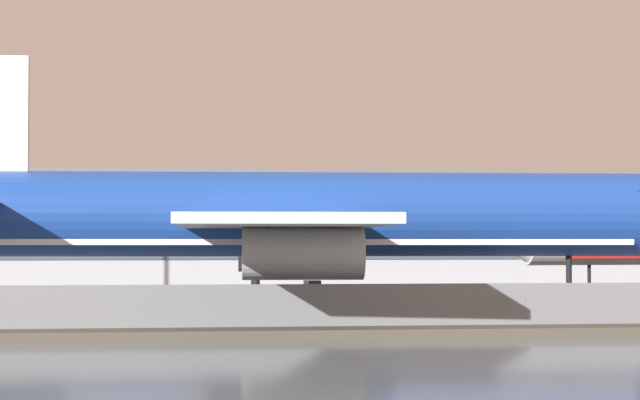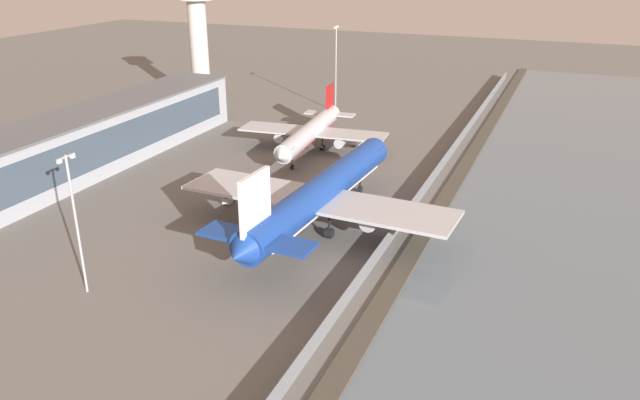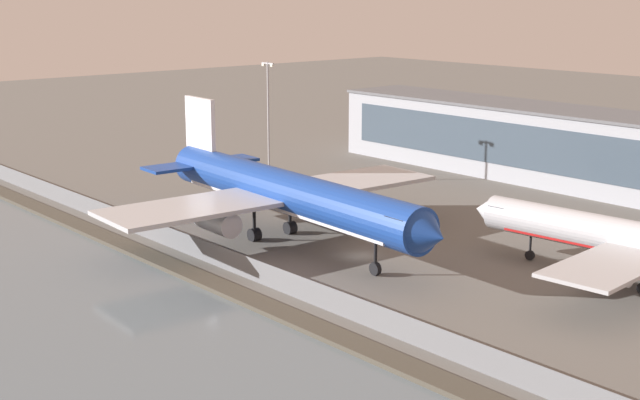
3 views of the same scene
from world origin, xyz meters
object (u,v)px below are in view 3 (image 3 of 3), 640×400
(passenger_jet_silver, at_px, (638,242))
(apron_light_mast_apron_west, at_px, (268,114))
(baggage_tug, at_px, (415,216))
(cargo_jet_blue, at_px, (284,193))

(passenger_jet_silver, height_order, apron_light_mast_apron_west, apron_light_mast_apron_west)
(apron_light_mast_apron_west, bearing_deg, passenger_jet_silver, -2.96)
(passenger_jet_silver, height_order, baggage_tug, passenger_jet_silver)
(apron_light_mast_apron_west, bearing_deg, baggage_tug, -2.89)
(baggage_tug, xyz_separation_m, apron_light_mast_apron_west, (-36.94, 1.86, 10.79))
(baggage_tug, relative_size, apron_light_mast_apron_west, 0.17)
(passenger_jet_silver, bearing_deg, baggage_tug, 176.96)
(cargo_jet_blue, height_order, passenger_jet_silver, cargo_jet_blue)
(passenger_jet_silver, distance_m, apron_light_mast_apron_west, 73.36)
(cargo_jet_blue, bearing_deg, passenger_jet_silver, 25.37)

